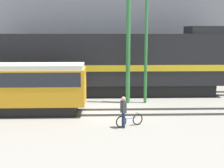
# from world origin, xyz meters

# --- Properties ---
(ground_plane) EXTENTS (120.00, 120.00, 0.00)m
(ground_plane) POSITION_xyz_m (0.00, 0.00, 0.00)
(ground_plane) COLOR gray
(track_near) EXTENTS (60.00, 1.50, 0.14)m
(track_near) POSITION_xyz_m (0.00, -0.88, 0.07)
(track_near) COLOR #47423D
(track_near) RESTS_ON ground
(track_far) EXTENTS (60.00, 1.51, 0.14)m
(track_far) POSITION_xyz_m (0.00, 5.09, 0.07)
(track_far) COLOR #47423D
(track_far) RESTS_ON ground
(building_backdrop) EXTENTS (34.59, 6.00, 9.53)m
(building_backdrop) POSITION_xyz_m (0.00, 12.19, 4.76)
(building_backdrop) COLOR gray
(building_backdrop) RESTS_ON ground
(freight_locomotive) EXTENTS (19.83, 3.04, 5.79)m
(freight_locomotive) POSITION_xyz_m (0.05, 5.09, 2.71)
(freight_locomotive) COLOR black
(freight_locomotive) RESTS_ON ground
(streetcar) EXTENTS (9.68, 2.54, 3.30)m
(streetcar) POSITION_xyz_m (-6.28, -0.88, 1.89)
(streetcar) COLOR black
(streetcar) RESTS_ON ground
(bicycle) EXTENTS (1.62, 0.80, 0.73)m
(bicycle) POSITION_xyz_m (1.23, -3.77, 0.34)
(bicycle) COLOR black
(bicycle) RESTS_ON ground
(person) EXTENTS (0.35, 0.42, 1.80)m
(person) POSITION_xyz_m (0.86, -4.08, 1.10)
(person) COLOR #232D4C
(person) RESTS_ON ground
(utility_pole_left) EXTENTS (0.32, 0.32, 7.77)m
(utility_pole_left) POSITION_xyz_m (1.61, 2.10, 3.88)
(utility_pole_left) COLOR #2D7238
(utility_pole_left) RESTS_ON ground
(utility_pole_center) EXTENTS (0.22, 0.22, 8.44)m
(utility_pole_center) POSITION_xyz_m (2.94, 2.10, 4.22)
(utility_pole_center) COLOR #2D7238
(utility_pole_center) RESTS_ON ground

